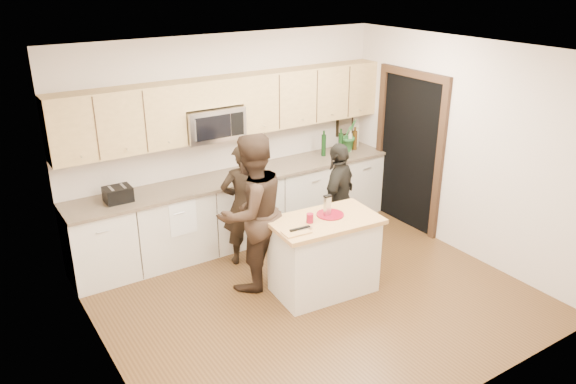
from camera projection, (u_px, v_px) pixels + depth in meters
floor at (314, 296)px, 6.35m from camera, size 4.50×4.50×0.00m
room_shell at (317, 150)px, 5.70m from camera, size 4.52×4.02×2.71m
back_cabinetry at (241, 207)px, 7.49m from camera, size 4.50×0.66×0.94m
upper_cabinetry at (235, 104)px, 7.10m from camera, size 4.50×0.33×0.75m
microwave at (212, 123)px, 6.97m from camera, size 0.76×0.41×0.40m
doorway at (409, 146)px, 7.74m from camera, size 0.06×1.25×2.20m
framed_picture at (345, 123)px, 8.40m from camera, size 0.30×0.03×0.38m
dish_towel at (178, 205)px, 6.74m from camera, size 0.34×0.60×0.48m
island at (324, 255)px, 6.30m from camera, size 1.25×0.80×0.90m
red_plate at (330, 215)px, 6.22m from camera, size 0.31×0.31×0.02m
box_grater at (327, 205)px, 6.17m from camera, size 0.09×0.05×0.23m
drink_glass at (310, 218)px, 6.03m from camera, size 0.08×0.08×0.10m
cutting_board at (296, 232)px, 5.81m from camera, size 0.30×0.20×0.02m
tongs at (300, 229)px, 5.85m from camera, size 0.24×0.05×0.02m
knife at (305, 229)px, 5.86m from camera, size 0.18×0.04×0.01m
toaster at (118, 194)px, 6.46m from camera, size 0.30×0.25×0.18m
bottle_cluster at (345, 140)px, 8.15m from camera, size 0.74×0.26×0.39m
orchid at (349, 135)px, 8.17m from camera, size 0.30×0.27×0.48m
woman_left at (244, 204)px, 6.81m from camera, size 0.64×0.51×1.55m
woman_center at (252, 213)px, 6.25m from camera, size 1.00×0.84×1.83m
woman_right at (338, 199)px, 7.09m from camera, size 0.92×0.76×1.47m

